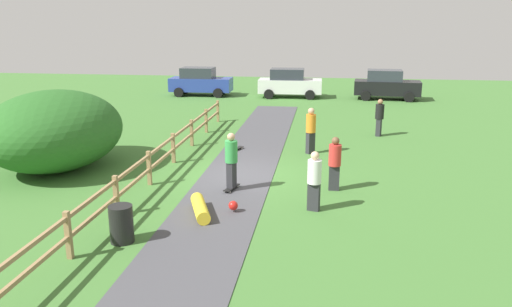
% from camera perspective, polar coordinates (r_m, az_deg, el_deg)
% --- Properties ---
extents(ground_plane, '(60.00, 60.00, 0.00)m').
position_cam_1_polar(ground_plane, '(16.86, -2.13, -2.56)').
color(ground_plane, '#427533').
extents(asphalt_path, '(2.40, 28.00, 0.02)m').
position_cam_1_polar(asphalt_path, '(16.85, -2.13, -2.53)').
color(asphalt_path, '#47474C').
rests_on(asphalt_path, ground_plane).
extents(wooden_fence, '(0.12, 18.12, 1.10)m').
position_cam_1_polar(wooden_fence, '(17.30, -10.66, -0.05)').
color(wooden_fence, '#997A51').
rests_on(wooden_fence, ground_plane).
extents(bush_large, '(4.46, 5.35, 2.75)m').
position_cam_1_polar(bush_large, '(18.71, -21.97, 2.47)').
color(bush_large, '#286023').
rests_on(bush_large, ground_plane).
extents(trash_bin, '(0.56, 0.56, 0.90)m').
position_cam_1_polar(trash_bin, '(12.26, -15.07, -7.75)').
color(trash_bin, black).
rests_on(trash_bin, ground_plane).
extents(skater_riding, '(0.47, 0.82, 1.79)m').
position_cam_1_polar(skater_riding, '(15.17, -2.83, -0.57)').
color(skater_riding, black).
rests_on(skater_riding, asphalt_path).
extents(skater_fallen, '(1.41, 1.58, 0.36)m').
position_cam_1_polar(skater_fallen, '(13.56, -6.06, -6.19)').
color(skater_fallen, yellow).
rests_on(skater_fallen, asphalt_path).
extents(skateboard_loose, '(0.50, 0.81, 0.08)m').
position_cam_1_polar(skateboard_loose, '(20.06, -2.24, 0.56)').
color(skateboard_loose, black).
rests_on(skateboard_loose, asphalt_path).
extents(bystander_red, '(0.38, 0.38, 1.67)m').
position_cam_1_polar(bystander_red, '(15.40, 8.95, -0.87)').
color(bystander_red, '#2D2D33').
rests_on(bystander_red, ground_plane).
extents(bystander_black, '(0.48, 0.48, 1.67)m').
position_cam_1_polar(bystander_black, '(23.11, 13.87, 4.18)').
color(bystander_black, '#2D2D33').
rests_on(bystander_black, ground_plane).
extents(bystander_white, '(0.46, 0.46, 1.67)m').
position_cam_1_polar(bystander_white, '(13.68, 6.65, -2.83)').
color(bystander_white, '#2D2D33').
rests_on(bystander_white, ground_plane).
extents(bystander_orange, '(0.54, 0.54, 1.81)m').
position_cam_1_polar(bystander_orange, '(19.55, 6.26, 2.86)').
color(bystander_orange, '#2D2D33').
rests_on(bystander_orange, ground_plane).
extents(parked_car_black, '(4.32, 2.25, 1.92)m').
position_cam_1_polar(parked_car_black, '(34.14, 14.62, 7.58)').
color(parked_car_black, black).
rests_on(parked_car_black, ground_plane).
extents(parked_car_white, '(4.23, 2.06, 1.92)m').
position_cam_1_polar(parked_car_white, '(33.99, 3.82, 8.00)').
color(parked_car_white, silver).
rests_on(parked_car_white, ground_plane).
extents(parked_car_blue, '(4.22, 2.04, 1.92)m').
position_cam_1_polar(parked_car_blue, '(34.97, -6.36, 8.13)').
color(parked_car_blue, '#283D99').
rests_on(parked_car_blue, ground_plane).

